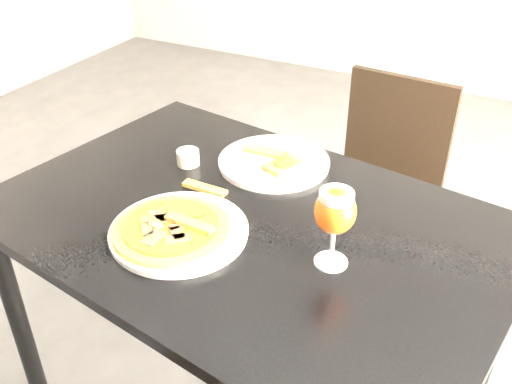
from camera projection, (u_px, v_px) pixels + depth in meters
The scene contains 9 objects.
dining_table at pixel (246, 247), 1.38m from camera, with size 1.31×0.99×0.75m.
chair_far at pixel (379, 189), 1.98m from camera, with size 0.42×0.42×0.84m.
plate_main at pixel (179, 232), 1.27m from camera, with size 0.31×0.31×0.02m, color white.
pizza at pixel (172, 228), 1.25m from camera, with size 0.26×0.26×0.03m.
plate_second at pixel (274, 162), 1.54m from camera, with size 0.30×0.30×0.02m, color white.
crust_scraps at pixel (278, 160), 1.52m from camera, with size 0.19×0.12×0.01m.
loose_crust at pixel (205, 188), 1.43m from camera, with size 0.12×0.03×0.01m, color olive.
sauce_cup at pixel (188, 157), 1.53m from camera, with size 0.06×0.06×0.04m.
beer_glass at pixel (335, 212), 1.12m from camera, with size 0.09×0.09×0.18m.
Camera 1 is at (0.69, -0.91, 1.51)m, focal length 40.00 mm.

